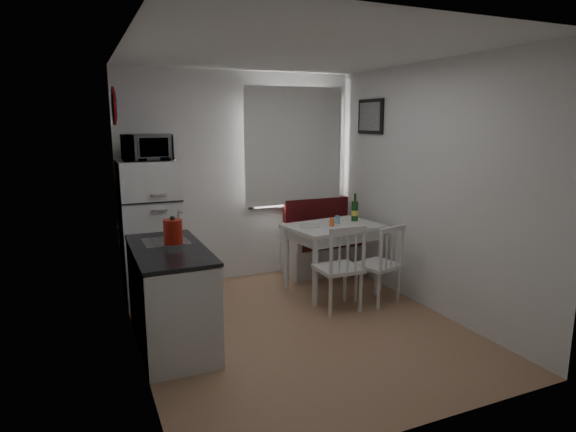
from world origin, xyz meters
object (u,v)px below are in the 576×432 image
fridge (151,231)px  chair_left (343,259)px  dining_table (333,232)px  kitchen_counter (171,295)px  bench (333,247)px  microwave (147,147)px  chair_right (383,257)px  kettle (173,232)px  wine_bottle (355,207)px

fridge → chair_left: bearing=-35.2°
dining_table → fridge: bearing=156.5°
kitchen_counter → dining_table: size_ratio=1.15×
bench → microwave: 2.78m
bench → dining_table: 0.88m
chair_right → microwave: 2.81m
kettle → wine_bottle: (2.33, 0.75, -0.07)m
bench → fridge: (-2.40, -0.11, 0.46)m
microwave → kettle: bearing=-88.5°
bench → kettle: (-2.37, -1.34, 0.71)m
bench → kettle: size_ratio=5.17×
microwave → kettle: microwave is taller
dining_table → chair_right: bearing=-76.9°
fridge → kettle: bearing=-88.6°
chair_right → fridge: bearing=134.8°
chair_left → kettle: 1.79m
wine_bottle → bench: bearing=86.2°
fridge → kettle: 1.25m
kettle → chair_left: bearing=-0.5°
kettle → wine_bottle: size_ratio=0.78×
chair_right → wine_bottle: (0.10, 0.76, 0.41)m
kettle → wine_bottle: bearing=17.9°
bench → kettle: 2.81m
chair_right → fridge: size_ratio=0.33×
chair_left → fridge: bearing=145.8°
chair_right → kettle: 2.28m
bench → dining_table: (-0.39, -0.69, 0.38)m
microwave → wine_bottle: microwave is taller
dining_table → wine_bottle: wine_bottle is taller
chair_left → chair_right: 0.50m
wine_bottle → chair_left: bearing=-128.0°
bench → chair_left: size_ratio=2.70×
dining_table → microwave: microwave is taller
dining_table → chair_left: (-0.25, -0.67, -0.12)m
chair_left → kitchen_counter: bearing=-178.9°
fridge → kettle: size_ratio=5.96×
fridge → wine_bottle: size_ratio=4.66×
chair_left → microwave: bearing=146.9°
chair_right → dining_table: bearing=94.2°
kitchen_counter → microwave: (0.02, 1.19, 1.26)m
microwave → kettle: size_ratio=1.93×
chair_right → chair_left: bearing=164.1°
microwave → kettle: 1.36m
kitchen_counter → wine_bottle: bearing=17.9°
wine_bottle → kitchen_counter: bearing=-162.1°
kitchen_counter → bench: 2.78m
dining_table → kettle: bearing=-169.3°
microwave → wine_bottle: bearing=-10.2°
chair_right → microwave: (-2.26, 1.19, 1.16)m
bench → chair_left: bench is taller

